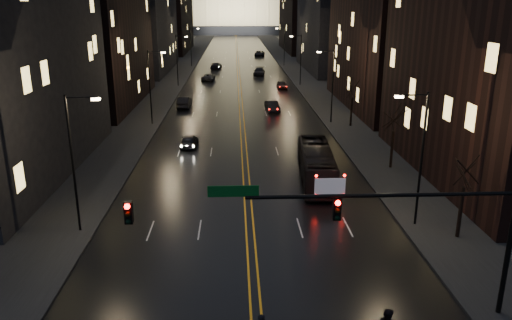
{
  "coord_description": "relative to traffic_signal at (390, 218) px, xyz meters",
  "views": [
    {
      "loc": [
        -0.89,
        -19.92,
        14.13
      ],
      "look_at": [
        0.48,
        11.77,
        4.2
      ],
      "focal_mm": 35.0,
      "sensor_mm": 36.0,
      "label": 1
    }
  ],
  "objects": [
    {
      "name": "streetlamp_left_near",
      "position": [
        -16.72,
        10.0,
        -0.02
      ],
      "size": [
        2.13,
        0.25,
        9.0
      ],
      "color": "black",
      "rests_on": "ground"
    },
    {
      "name": "building_left_mid",
      "position": [
        -26.91,
        54.0,
        8.9
      ],
      "size": [
        12.0,
        30.0,
        28.0
      ],
      "primitive_type": "cube",
      "color": "black",
      "rests_on": "ground"
    },
    {
      "name": "oncoming_car_a",
      "position": [
        -11.55,
        29.91,
        -4.41
      ],
      "size": [
        1.81,
        4.14,
        1.39
      ],
      "primitive_type": "imported",
      "rotation": [
        0.0,
        0.0,
        3.1
      ],
      "color": "black",
      "rests_on": "ground"
    },
    {
      "name": "center_line",
      "position": [
        -5.91,
        130.0,
        -5.08
      ],
      "size": [
        0.62,
        320.0,
        0.01
      ],
      "primitive_type": "cube",
      "color": "orange",
      "rests_on": "road"
    },
    {
      "name": "building_right_near",
      "position": [
        15.09,
        20.0,
        6.9
      ],
      "size": [
        12.0,
        26.0,
        24.0
      ],
      "primitive_type": "cube",
      "color": "black",
      "rests_on": "ground"
    },
    {
      "name": "traffic_signal",
      "position": [
        0.0,
        0.0,
        0.0
      ],
      "size": [
        17.29,
        0.45,
        7.0
      ],
      "color": "black",
      "rests_on": "ground"
    },
    {
      "name": "oncoming_car_c",
      "position": [
        -11.82,
        76.93,
        -4.43
      ],
      "size": [
        2.73,
        5.08,
        1.36
      ],
      "primitive_type": "imported",
      "rotation": [
        0.0,
        0.0,
        3.04
      ],
      "color": "black",
      "rests_on": "ground"
    },
    {
      "name": "tree_right_near",
      "position": [
        7.09,
        8.0,
        -0.58
      ],
      "size": [
        2.4,
        2.4,
        6.65
      ],
      "color": "black",
      "rests_on": "ground"
    },
    {
      "name": "oncoming_car_d",
      "position": [
        -10.93,
        95.01,
        -4.36
      ],
      "size": [
        2.68,
        5.35,
        1.49
      ],
      "primitive_type": "imported",
      "rotation": [
        0.0,
        0.0,
        3.02
      ],
      "color": "black",
      "rests_on": "ground"
    },
    {
      "name": "building_left_dist",
      "position": [
        -26.91,
        140.0,
        6.9
      ],
      "size": [
        12.0,
        40.0,
        24.0
      ],
      "primitive_type": "cube",
      "color": "black",
      "rests_on": "ground"
    },
    {
      "name": "building_left_far",
      "position": [
        -26.91,
        92.0,
        4.9
      ],
      "size": [
        12.0,
        34.0,
        20.0
      ],
      "primitive_type": "cube",
      "color": "black",
      "rests_on": "ground"
    },
    {
      "name": "bus",
      "position": [
        -0.12,
        18.95,
        -3.62
      ],
      "size": [
        3.29,
        10.79,
        2.96
      ],
      "primitive_type": "imported",
      "rotation": [
        0.0,
        0.0,
        -0.08
      ],
      "color": "black",
      "rests_on": "ground"
    },
    {
      "name": "streetlamp_right_near",
      "position": [
        4.91,
        10.0,
        -0.02
      ],
      "size": [
        2.13,
        0.25,
        9.0
      ],
      "color": "black",
      "rests_on": "ground"
    },
    {
      "name": "streetlamp_left_mid",
      "position": [
        -16.72,
        40.0,
        -0.02
      ],
      "size": [
        2.13,
        0.25,
        9.0
      ],
      "color": "black",
      "rests_on": "ground"
    },
    {
      "name": "building_right_dist",
      "position": [
        15.09,
        140.0,
        5.9
      ],
      "size": [
        12.0,
        40.0,
        22.0
      ],
      "primitive_type": "cube",
      "color": "black",
      "rests_on": "ground"
    },
    {
      "name": "road",
      "position": [
        -5.91,
        130.0,
        -5.09
      ],
      "size": [
        20.0,
        320.0,
        0.02
      ],
      "primitive_type": "cube",
      "color": "black",
      "rests_on": "ground"
    },
    {
      "name": "streetlamp_right_far",
      "position": [
        4.91,
        70.0,
        -0.02
      ],
      "size": [
        2.13,
        0.25,
        9.0
      ],
      "color": "black",
      "rests_on": "ground"
    },
    {
      "name": "receding_car_d",
      "position": [
        0.42,
        123.72,
        -4.33
      ],
      "size": [
        3.24,
        5.82,
        1.54
      ],
      "primitive_type": "imported",
      "rotation": [
        0.0,
        0.0,
        -0.13
      ],
      "color": "black",
      "rests_on": "ground"
    },
    {
      "name": "sidewalk_right",
      "position": [
        8.09,
        130.0,
        -5.02
      ],
      "size": [
        8.0,
        320.0,
        0.16
      ],
      "primitive_type": "cube",
      "color": "black",
      "rests_on": "ground"
    },
    {
      "name": "streetlamp_left_far",
      "position": [
        -16.72,
        70.0,
        -0.02
      ],
      "size": [
        2.13,
        0.25,
        9.0
      ],
      "color": "black",
      "rests_on": "ground"
    },
    {
      "name": "receding_car_a",
      "position": [
        -1.66,
        47.42,
        -4.38
      ],
      "size": [
        1.96,
        4.51,
        1.44
      ],
      "primitive_type": "imported",
      "rotation": [
        0.0,
        0.0,
        0.1
      ],
      "color": "black",
      "rests_on": "ground"
    },
    {
      "name": "receding_car_b",
      "position": [
        1.44,
        66.31,
        -4.38
      ],
      "size": [
        1.78,
        4.28,
        1.45
      ],
      "primitive_type": "imported",
      "rotation": [
        0.0,
        0.0,
        -0.02
      ],
      "color": "black",
      "rests_on": "ground"
    },
    {
      "name": "sidewalk_left",
      "position": [
        -19.91,
        130.0,
        -5.02
      ],
      "size": [
        8.0,
        320.0,
        0.16
      ],
      "primitive_type": "cube",
      "color": "black",
      "rests_on": "ground"
    },
    {
      "name": "building_right_mid",
      "position": [
        15.09,
        92.0,
        7.9
      ],
      "size": [
        12.0,
        34.0,
        26.0
      ],
      "primitive_type": "cube",
      "color": "black",
      "rests_on": "ground"
    },
    {
      "name": "streetlamp_right_dist",
      "position": [
        4.91,
        100.0,
        -0.02
      ],
      "size": [
        2.13,
        0.25,
        9.0
      ],
      "color": "black",
      "rests_on": "ground"
    },
    {
      "name": "tree_right_far",
      "position": [
        7.09,
        38.0,
        -0.58
      ],
      "size": [
        2.4,
        2.4,
        6.65
      ],
      "color": "black",
      "rests_on": "ground"
    },
    {
      "name": "receding_car_c",
      "position": [
        -1.68,
        83.77,
        -4.33
      ],
      "size": [
        2.74,
        5.55,
        1.55
      ],
      "primitive_type": "imported",
      "rotation": [
        0.0,
        0.0,
        -0.11
      ],
      "color": "black",
      "rests_on": "ground"
    },
    {
      "name": "streetlamp_left_dist",
      "position": [
        -16.72,
        100.0,
        -0.02
      ],
      "size": [
        2.13,
        0.25,
        9.0
      ],
      "color": "black",
      "rests_on": "ground"
    },
    {
      "name": "tree_right_mid",
      "position": [
        7.09,
        22.0,
        -0.58
      ],
      "size": [
        2.4,
        2.4,
        6.65
      ],
      "color": "black",
      "rests_on": "ground"
    },
    {
      "name": "oncoming_car_b",
      "position": [
        -14.0,
        50.66,
        -4.31
      ],
      "size": [
        1.8,
        4.84,
        1.58
      ],
      "primitive_type": "imported",
      "rotation": [
        0.0,
        0.0,
        3.12
      ],
      "color": "black",
      "rests_on": "ground"
    },
    {
      "name": "streetlamp_right_mid",
      "position": [
        4.91,
        40.0,
        -0.02
      ],
      "size": [
        2.13,
        0.25,
        9.0
      ],
      "color": "black",
      "rests_on": "ground"
    }
  ]
}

